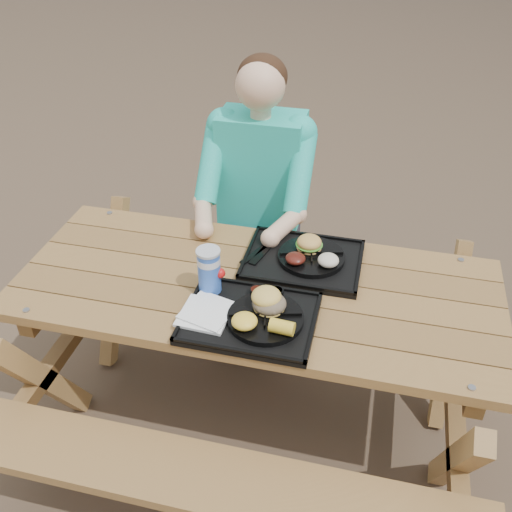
# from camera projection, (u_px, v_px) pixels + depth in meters

# --- Properties ---
(ground) EXTENTS (60.00, 60.00, 0.00)m
(ground) POSITION_uv_depth(u_px,v_px,m) (256.00, 414.00, 2.56)
(ground) COLOR #999999
(ground) RESTS_ON ground
(picnic_table) EXTENTS (1.80, 1.49, 0.75)m
(picnic_table) POSITION_uv_depth(u_px,v_px,m) (256.00, 355.00, 2.34)
(picnic_table) COLOR #999999
(picnic_table) RESTS_ON ground
(tray_near) EXTENTS (0.45, 0.35, 0.02)m
(tray_near) POSITION_uv_depth(u_px,v_px,m) (250.00, 319.00, 1.95)
(tray_near) COLOR black
(tray_near) RESTS_ON picnic_table
(tray_far) EXTENTS (0.45, 0.35, 0.02)m
(tray_far) POSITION_uv_depth(u_px,v_px,m) (303.00, 261.00, 2.22)
(tray_far) COLOR black
(tray_far) RESTS_ON picnic_table
(plate_near) EXTENTS (0.26, 0.26, 0.02)m
(plate_near) POSITION_uv_depth(u_px,v_px,m) (265.00, 318.00, 1.93)
(plate_near) COLOR black
(plate_near) RESTS_ON tray_near
(plate_far) EXTENTS (0.26, 0.26, 0.02)m
(plate_far) POSITION_uv_depth(u_px,v_px,m) (311.00, 257.00, 2.21)
(plate_far) COLOR black
(plate_far) RESTS_ON tray_far
(napkin_stack) EXTENTS (0.18, 0.18, 0.02)m
(napkin_stack) POSITION_uv_depth(u_px,v_px,m) (205.00, 313.00, 1.95)
(napkin_stack) COLOR white
(napkin_stack) RESTS_ON tray_near
(soda_cup) EXTENTS (0.08, 0.08, 0.16)m
(soda_cup) POSITION_uv_depth(u_px,v_px,m) (209.00, 272.00, 2.02)
(soda_cup) COLOR blue
(soda_cup) RESTS_ON tray_near
(condiment_bbq) EXTENTS (0.05, 0.05, 0.03)m
(condiment_bbq) POSITION_uv_depth(u_px,v_px,m) (257.00, 292.00, 2.03)
(condiment_bbq) COLOR black
(condiment_bbq) RESTS_ON tray_near
(condiment_mustard) EXTENTS (0.06, 0.06, 0.03)m
(condiment_mustard) POSITION_uv_depth(u_px,v_px,m) (276.00, 293.00, 2.02)
(condiment_mustard) COLOR yellow
(condiment_mustard) RESTS_ON tray_near
(sandwich) EXTENTS (0.11, 0.11, 0.11)m
(sandwich) POSITION_uv_depth(u_px,v_px,m) (269.00, 296.00, 1.92)
(sandwich) COLOR #EFC254
(sandwich) RESTS_ON plate_near
(mac_cheese) EXTENTS (0.09, 0.09, 0.04)m
(mac_cheese) POSITION_uv_depth(u_px,v_px,m) (244.00, 321.00, 1.87)
(mac_cheese) COLOR yellow
(mac_cheese) RESTS_ON plate_near
(corn_cob) EXTENTS (0.09, 0.09, 0.05)m
(corn_cob) POSITION_uv_depth(u_px,v_px,m) (282.00, 327.00, 1.84)
(corn_cob) COLOR yellow
(corn_cob) RESTS_ON plate_near
(cutlery_far) EXTENTS (0.07, 0.18, 0.01)m
(cutlery_far) POSITION_uv_depth(u_px,v_px,m) (262.00, 253.00, 2.25)
(cutlery_far) COLOR black
(cutlery_far) RESTS_ON tray_far
(burger) EXTENTS (0.10, 0.10, 0.09)m
(burger) POSITION_uv_depth(u_px,v_px,m) (310.00, 239.00, 2.21)
(burger) COLOR gold
(burger) RESTS_ON plate_far
(baked_beans) EXTENTS (0.08, 0.08, 0.03)m
(baked_beans) POSITION_uv_depth(u_px,v_px,m) (295.00, 258.00, 2.16)
(baked_beans) COLOR #4F170F
(baked_beans) RESTS_ON plate_far
(potato_salad) EXTENTS (0.08, 0.08, 0.04)m
(potato_salad) POSITION_uv_depth(u_px,v_px,m) (328.00, 260.00, 2.14)
(potato_salad) COLOR silver
(potato_salad) RESTS_ON plate_far
(diner) EXTENTS (0.48, 0.84, 1.28)m
(diner) POSITION_uv_depth(u_px,v_px,m) (260.00, 214.00, 2.74)
(diner) COLOR #17A498
(diner) RESTS_ON ground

